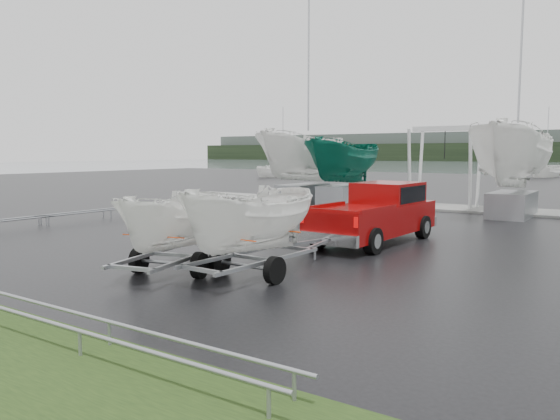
% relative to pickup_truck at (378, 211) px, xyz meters
% --- Properties ---
extents(ground_plane, '(120.00, 120.00, 0.00)m').
position_rel_pickup_truck_xyz_m(ground_plane, '(-3.37, -1.64, -0.96)').
color(ground_plane, black).
rests_on(ground_plane, ground).
extents(dock, '(30.00, 3.00, 0.12)m').
position_rel_pickup_truck_xyz_m(dock, '(-3.37, 11.36, -0.91)').
color(dock, gray).
rests_on(dock, ground).
extents(pickup_truck, '(2.25, 5.63, 1.84)m').
position_rel_pickup_truck_xyz_m(pickup_truck, '(0.00, 0.00, 0.00)').
color(pickup_truck, '#7C0607').
rests_on(pickup_truck, ground).
extents(trailer_hitched, '(1.81, 3.65, 4.67)m').
position_rel_pickup_truck_xyz_m(trailer_hitched, '(-0.28, -6.25, 1.58)').
color(trailer_hitched, '#93969B').
rests_on(trailer_hitched, ground).
extents(trailer_parked, '(1.98, 3.78, 4.25)m').
position_rel_pickup_truck_xyz_m(trailer_parked, '(-2.01, -6.98, 1.36)').
color(trailer_parked, '#93969B').
rests_on(trailer_parked, ground).
extents(boat_hoist, '(3.30, 2.18, 4.12)m').
position_rel_pickup_truck_xyz_m(boat_hoist, '(-1.52, 11.36, 1.71)').
color(boat_hoist, silver).
rests_on(boat_hoist, ground).
extents(keelboat_0, '(2.81, 3.20, 10.99)m').
position_rel_pickup_truck_xyz_m(keelboat_0, '(-8.56, 9.36, 3.52)').
color(keelboat_0, '#93969B').
rests_on(keelboat_0, ground).
extents(keelboat_1, '(2.41, 3.20, 7.50)m').
position_rel_pickup_truck_xyz_m(keelboat_1, '(-6.19, 9.56, 2.85)').
color(keelboat_1, '#93969B').
rests_on(keelboat_1, ground).
extents(keelboat_2, '(2.92, 3.20, 11.10)m').
position_rel_pickup_truck_xyz_m(keelboat_2, '(2.13, 9.36, 3.68)').
color(keelboat_2, '#93969B').
rests_on(keelboat_2, ground).
extents(mast_rack_0, '(0.56, 6.50, 0.06)m').
position_rel_pickup_truck_xyz_m(mast_rack_0, '(-12.37, -0.64, -0.61)').
color(mast_rack_0, '#93969B').
rests_on(mast_rack_0, ground).
extents(mast_rack_2, '(7.00, 0.56, 0.06)m').
position_rel_pickup_truck_xyz_m(mast_rack_2, '(0.63, -11.14, -0.61)').
color(mast_rack_2, '#93969B').
rests_on(mast_rack_2, ground).
extents(moored_boat_0, '(3.39, 3.40, 11.15)m').
position_rel_pickup_truck_xyz_m(moored_boat_0, '(-28.04, 36.48, -0.96)').
color(moored_boat_0, white).
rests_on(moored_boat_0, ground).
extents(moored_boat_1, '(2.97, 3.01, 11.26)m').
position_rel_pickup_truck_xyz_m(moored_boat_1, '(-2.85, 53.12, -0.96)').
color(moored_boat_1, white).
rests_on(moored_boat_1, ground).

